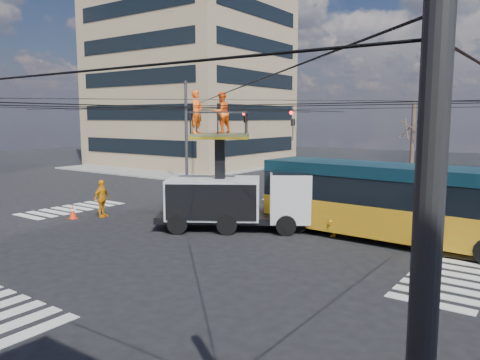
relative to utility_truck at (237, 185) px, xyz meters
name	(u,v)px	position (x,y,z in m)	size (l,w,h in m)	color
ground	(209,234)	(-0.46, -1.53, -2.07)	(120.00, 120.00, 0.00)	black
sidewalk_nw	(180,166)	(-21.46, 19.47, -2.01)	(18.00, 18.00, 0.12)	slate
crosswalks	(209,233)	(-0.46, -1.53, -2.06)	(22.40, 22.40, 0.02)	silver
building_tower	(190,27)	(-22.44, 22.45, 12.94)	(18.06, 16.06, 30.00)	#866E55
overhead_network	(213,137)	(-0.53, -1.12, 2.22)	(24.24, 24.24, 8.00)	#2D2D30
tree_a	(413,126)	(4.54, 11.97, 2.56)	(2.00, 2.00, 6.00)	#382B21
utility_truck	(237,185)	(0.00, 0.00, 0.00)	(7.14, 5.69, 6.34)	black
city_bus	(400,201)	(6.87, 1.88, -0.34)	(12.01, 3.17, 3.20)	orange
traffic_cone	(73,212)	(-8.15, -3.10, -1.71)	(0.36, 0.36, 0.71)	red
worker_ground	(102,199)	(-7.23, -1.99, -1.09)	(1.15, 0.48, 1.96)	orange
flagger	(333,215)	(4.23, 1.20, -1.11)	(1.24, 0.71, 1.92)	orange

